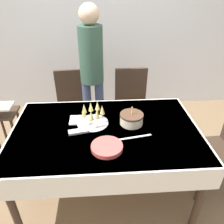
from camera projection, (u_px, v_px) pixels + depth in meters
name	position (u px, v px, depth m)	size (l,w,h in m)	color
ground_plane	(107.00, 188.00, 2.31)	(12.00, 12.00, 0.00)	brown
wall_back	(100.00, 23.00, 3.20)	(8.00, 0.05, 2.70)	silver
dining_table	(106.00, 138.00, 1.96)	(1.64, 1.05, 0.78)	silver
dining_chair_far_left	(74.00, 106.00, 2.73)	(0.46, 0.46, 0.98)	#38281E
dining_chair_far_right	(131.00, 104.00, 2.77)	(0.43, 0.43, 0.98)	#38281E
dining_chair_right_end	(224.00, 144.00, 2.10)	(0.45, 0.45, 0.98)	#38281E
birthday_cake	(132.00, 119.00, 1.95)	(0.21, 0.21, 0.17)	beige
champagne_tray	(92.00, 114.00, 1.94)	(0.28, 0.28, 0.18)	silver
plate_stack_main	(106.00, 147.00, 1.67)	(0.25, 0.25, 0.03)	#CC4C47
cake_knife	(134.00, 137.00, 1.80)	(0.30, 0.07, 0.00)	silver
fork_pile	(78.00, 131.00, 1.86)	(0.18, 0.09, 0.02)	silver
napkin_pile	(78.00, 120.00, 2.02)	(0.15, 0.15, 0.01)	white
person_standing	(92.00, 65.00, 2.58)	(0.28, 0.28, 1.70)	#3F4C72
high_chair	(4.00, 119.00, 2.58)	(0.33, 0.35, 0.71)	#38281E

